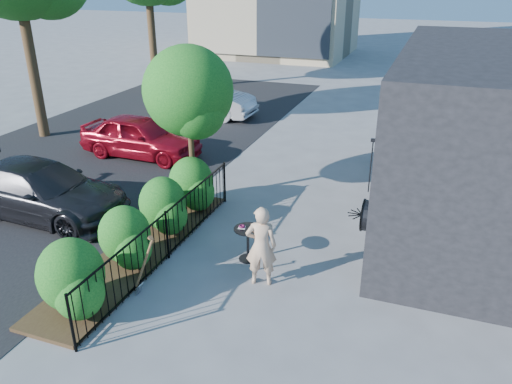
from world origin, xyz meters
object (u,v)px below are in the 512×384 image
at_px(patio_tree, 190,97).
at_px(car_silver, 203,98).
at_px(car_darkgrey, 41,190).
at_px(cafe_table, 248,238).
at_px(car_red, 141,136).
at_px(woman, 261,246).
at_px(shovel, 143,269).

xyz_separation_m(patio_tree, car_silver, (-3.48, 7.73, -2.03)).
bearing_deg(car_silver, car_darkgrey, -176.39).
xyz_separation_m(cafe_table, car_red, (-5.51, 4.78, 0.17)).
relative_size(cafe_table, woman, 0.48).
height_order(patio_tree, shovel, patio_tree).
height_order(patio_tree, woman, patio_tree).
xyz_separation_m(woman, shovel, (-1.88, -1.12, -0.23)).
bearing_deg(patio_tree, woman, -45.77).
bearing_deg(car_darkgrey, shovel, -114.81).
xyz_separation_m(patio_tree, car_darkgrey, (-3.16, -2.00, -2.10)).
distance_m(patio_tree, car_silver, 8.72).
height_order(cafe_table, shovel, shovel).
xyz_separation_m(car_red, car_darkgrey, (0.03, -4.54, -0.01)).
bearing_deg(car_silver, cafe_table, -148.05).
distance_m(shovel, car_silver, 12.62).
distance_m(shovel, car_red, 7.82).
relative_size(patio_tree, car_darkgrey, 0.86).
xyz_separation_m(woman, car_silver, (-6.34, 10.67, -0.08)).
distance_m(cafe_table, car_red, 7.30).
xyz_separation_m(patio_tree, woman, (2.86, -2.94, -1.95)).
relative_size(shovel, car_silver, 0.30).
height_order(car_silver, car_darkgrey, car_silver).
height_order(woman, car_red, woman).
bearing_deg(cafe_table, patio_tree, 136.16).
bearing_deg(car_red, cafe_table, -129.08).
distance_m(shovel, car_darkgrey, 4.63).
distance_m(car_red, car_darkgrey, 4.54).
bearing_deg(car_red, car_darkgrey, -177.80).
distance_m(patio_tree, woman, 4.54).
xyz_separation_m(shovel, car_darkgrey, (-4.14, 2.07, 0.09)).
height_order(cafe_table, car_silver, car_silver).
bearing_deg(patio_tree, car_darkgrey, -147.74).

